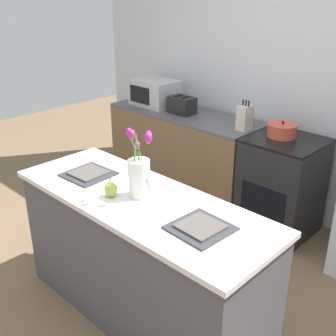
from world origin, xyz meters
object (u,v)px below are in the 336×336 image
at_px(cooking_pot, 282,130).
at_px(knife_block, 245,118).
at_px(toaster, 182,105).
at_px(flower_vase, 139,174).
at_px(stove_range, 281,186).
at_px(microwave, 155,93).
at_px(plate_setting_right, 201,227).
at_px(plate_setting_left, 89,174).
at_px(pear_figurine, 111,189).

xyz_separation_m(cooking_pot, knife_block, (-0.34, -0.07, 0.05)).
bearing_deg(toaster, flower_vase, -55.69).
distance_m(stove_range, microwave, 1.70).
height_order(flower_vase, plate_setting_right, flower_vase).
bearing_deg(plate_setting_left, cooking_pot, 72.28).
bearing_deg(pear_figurine, plate_setting_right, 8.24).
height_order(plate_setting_left, toaster, toaster).
height_order(flower_vase, toaster, flower_vase).
bearing_deg(stove_range, knife_block, -175.41).
bearing_deg(plate_setting_right, cooking_pot, 105.91).
relative_size(plate_setting_right, cooking_pot, 1.21).
bearing_deg(plate_setting_right, flower_vase, 175.76).
relative_size(flower_vase, plate_setting_left, 1.41).
bearing_deg(knife_block, plate_setting_left, -96.60).
bearing_deg(cooking_pot, toaster, -176.27).
relative_size(stove_range, plate_setting_right, 2.83).
relative_size(stove_range, microwave, 1.85).
bearing_deg(stove_range, toaster, -178.05).
distance_m(pear_figurine, knife_block, 1.68).
bearing_deg(knife_block, flower_vase, -79.22).
xyz_separation_m(pear_figurine, plate_setting_right, (0.64, 0.09, -0.04)).
bearing_deg(cooking_pot, stove_range, -23.91).
bearing_deg(stove_range, pear_figurine, -97.97).
relative_size(toaster, microwave, 0.58).
bearing_deg(flower_vase, knife_block, 100.78).
height_order(pear_figurine, toaster, toaster).
bearing_deg(knife_block, stove_range, 4.59).
height_order(cooking_pot, microwave, microwave).
bearing_deg(pear_figurine, stove_range, 82.03).
bearing_deg(cooking_pot, plate_setting_right, -74.09).
height_order(toaster, knife_block, knife_block).
xyz_separation_m(stove_range, knife_block, (-0.41, -0.03, 0.55)).
bearing_deg(microwave, cooking_pot, 1.22).
bearing_deg(plate_setting_left, stove_range, 69.69).
xyz_separation_m(toaster, cooking_pot, (1.10, 0.07, -0.03)).
height_order(plate_setting_left, cooking_pot, cooking_pot).
height_order(toaster, cooking_pot, toaster).
height_order(stove_range, plate_setting_left, plate_setting_left).
relative_size(stove_range, cooking_pot, 3.41).
distance_m(plate_setting_left, knife_block, 1.60).
height_order(pear_figurine, plate_setting_right, pear_figurine).
xyz_separation_m(pear_figurine, toaster, (-0.93, 1.67, 0.02)).
height_order(flower_vase, microwave, flower_vase).
bearing_deg(microwave, stove_range, 0.02).
xyz_separation_m(plate_setting_left, microwave, (-1.00, 1.61, 0.12)).
relative_size(plate_setting_left, plate_setting_right, 1.00).
bearing_deg(stove_range, plate_setting_right, -76.16).
bearing_deg(microwave, flower_vase, -46.81).
bearing_deg(plate_setting_left, toaster, 109.95).
distance_m(flower_vase, pear_figurine, 0.20).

